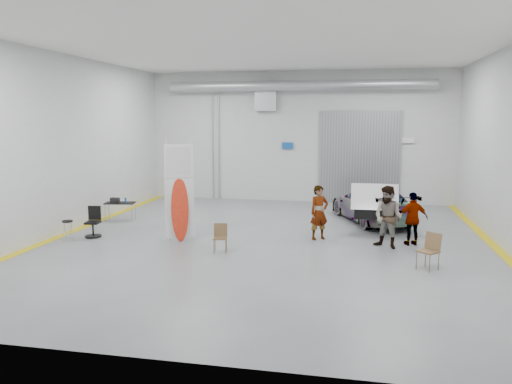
% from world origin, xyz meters
% --- Properties ---
extents(ground, '(16.00, 16.00, 0.00)m').
position_xyz_m(ground, '(0.00, 0.00, 0.00)').
color(ground, slate).
rests_on(ground, ground).
extents(room_shell, '(14.02, 16.18, 6.01)m').
position_xyz_m(room_shell, '(0.24, 2.22, 4.08)').
color(room_shell, silver).
rests_on(room_shell, ground).
extents(sedan_car, '(3.42, 4.93, 1.32)m').
position_xyz_m(sedan_car, '(3.27, 3.86, 0.66)').
color(sedan_car, white).
rests_on(sedan_car, ground).
extents(person_a, '(0.76, 0.70, 1.75)m').
position_xyz_m(person_a, '(1.54, 0.66, 0.87)').
color(person_a, '#987753').
rests_on(person_a, ground).
extents(person_b, '(1.15, 1.07, 1.88)m').
position_xyz_m(person_b, '(3.64, -0.02, 0.94)').
color(person_b, slate).
rests_on(person_b, ground).
extents(person_c, '(1.03, 0.69, 1.64)m').
position_xyz_m(person_c, '(4.40, 0.48, 0.82)').
color(person_c, '#9C6034').
rests_on(person_c, ground).
extents(surfboard_display, '(0.86, 0.51, 3.25)m').
position_xyz_m(surfboard_display, '(-2.85, -0.46, 1.32)').
color(surfboard_display, white).
rests_on(surfboard_display, ground).
extents(folding_chair_near, '(0.46, 0.48, 0.82)m').
position_xyz_m(folding_chair_near, '(-1.14, -1.49, 0.26)').
color(folding_chair_near, brown).
rests_on(folding_chair_near, ground).
extents(folding_chair_far, '(0.62, 0.70, 0.95)m').
position_xyz_m(folding_chair_far, '(4.53, -2.07, 0.30)').
color(folding_chair_far, brown).
rests_on(folding_chair_far, ground).
extents(shop_stool, '(0.34, 0.34, 0.68)m').
position_xyz_m(shop_stool, '(-6.20, -1.21, 0.34)').
color(shop_stool, black).
rests_on(shop_stool, ground).
extents(work_table, '(1.19, 0.75, 0.90)m').
position_xyz_m(work_table, '(-6.14, 2.15, 0.69)').
color(work_table, '#9DA0A5').
rests_on(work_table, ground).
extents(office_chair, '(0.53, 0.53, 0.99)m').
position_xyz_m(office_chair, '(-5.72, -0.46, 0.43)').
color(office_chair, black).
rests_on(office_chair, ground).
extents(trunk_lid, '(1.54, 0.94, 0.04)m').
position_xyz_m(trunk_lid, '(3.27, 1.83, 1.34)').
color(trunk_lid, silver).
rests_on(trunk_lid, sedan_car).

